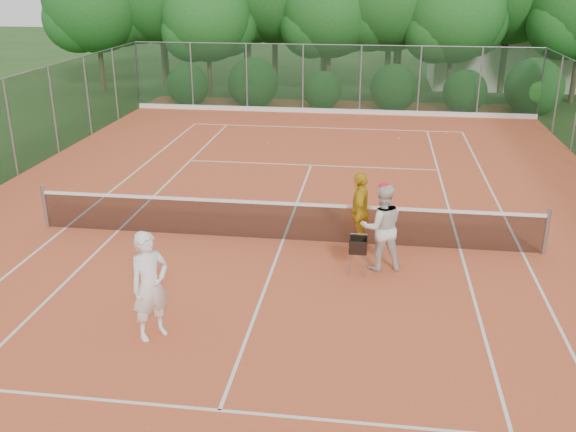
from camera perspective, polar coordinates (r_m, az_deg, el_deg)
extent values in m
plane|color=#234217|center=(15.24, -0.44, -2.23)|extent=(120.00, 120.00, 0.00)
cube|color=#CF582F|center=(15.24, -0.44, -2.19)|extent=(18.00, 36.00, 0.02)
cube|color=beige|center=(38.77, 18.68, 13.14)|extent=(8.00, 5.00, 3.00)
cylinder|color=gray|center=(16.89, -20.79, 0.78)|extent=(0.10, 0.10, 1.10)
cylinder|color=gray|center=(15.39, 22.00, -1.30)|extent=(0.10, 0.10, 1.10)
cube|color=black|center=(15.06, -0.44, -0.55)|extent=(11.87, 0.03, 0.86)
cube|color=white|center=(14.90, -0.45, 1.12)|extent=(11.87, 0.04, 0.07)
imported|color=white|center=(11.19, -12.16, -6.07)|extent=(0.82, 0.84, 1.95)
imported|color=silver|center=(13.60, 8.32, -0.98)|extent=(1.06, 0.91, 1.89)
ellipsoid|color=red|center=(13.30, 8.52, 2.64)|extent=(0.22, 0.22, 0.14)
imported|color=gold|center=(14.51, 6.41, 0.41)|extent=(0.52, 1.10, 1.83)
cylinder|color=gray|center=(13.41, 5.50, -4.39)|extent=(0.02, 0.02, 0.51)
cylinder|color=gray|center=(13.69, 6.88, -3.90)|extent=(0.02, 0.02, 0.51)
cube|color=black|center=(13.39, 6.27, -2.58)|extent=(0.35, 0.35, 0.30)
sphere|color=#B8CC2F|center=(23.93, -1.73, 6.49)|extent=(0.07, 0.07, 0.07)
sphere|color=yellow|center=(25.01, 9.84, 6.83)|extent=(0.07, 0.07, 0.07)
sphere|color=gold|center=(26.13, 14.00, 7.12)|extent=(0.07, 0.07, 0.07)
cube|color=white|center=(26.52, 3.31, 7.83)|extent=(11.03, 0.06, 0.01)
cube|color=white|center=(16.87, -19.21, -1.03)|extent=(0.06, 23.77, 0.01)
cube|color=white|center=(15.48, 20.11, -3.10)|extent=(0.06, 23.77, 0.01)
cube|color=white|center=(16.30, -14.89, -1.30)|extent=(0.06, 23.77, 0.01)
cube|color=white|center=(15.24, 15.06, -2.90)|extent=(0.06, 23.77, 0.01)
cube|color=white|center=(21.23, 2.06, 4.54)|extent=(8.23, 0.06, 0.01)
cube|color=white|center=(9.77, -6.11, -16.80)|extent=(8.23, 0.06, 0.01)
cube|color=white|center=(15.23, -0.44, -2.15)|extent=(0.06, 12.80, 0.01)
cube|color=#19381E|center=(29.29, 3.89, 12.03)|extent=(18.00, 0.02, 3.00)
cylinder|color=gray|center=(31.23, -13.20, 12.10)|extent=(0.07, 0.07, 3.00)
cylinder|color=gray|center=(30.03, 21.60, 10.88)|extent=(0.07, 0.07, 3.00)
cylinder|color=gray|center=(31.23, -13.20, 12.10)|extent=(0.07, 0.07, 3.00)
cylinder|color=gray|center=(30.03, 21.60, 10.88)|extent=(0.07, 0.07, 3.00)
cylinder|color=brown|center=(36.18, -16.33, 13.51)|extent=(0.26, 0.26, 3.75)
sphere|color=#1C521B|center=(35.97, -16.79, 17.89)|extent=(5.25, 5.25, 5.25)
cylinder|color=brown|center=(36.46, -10.96, 14.52)|extent=(0.30, 0.30, 4.40)
cylinder|color=brown|center=(33.77, -7.02, 13.23)|extent=(0.22, 0.22, 3.20)
sphere|color=#1C521B|center=(33.54, -7.20, 17.24)|extent=(4.48, 4.48, 4.48)
cylinder|color=brown|center=(35.51, -1.17, 14.80)|extent=(0.31, 0.31, 4.50)
cylinder|color=brown|center=(33.74, 3.61, 13.59)|extent=(0.24, 0.24, 3.50)
sphere|color=#1C521B|center=(33.51, 3.72, 17.99)|extent=(4.90, 4.90, 4.90)
cylinder|color=brown|center=(34.11, 8.87, 13.98)|extent=(0.28, 0.28, 4.10)
cylinder|color=brown|center=(33.14, 14.17, 12.80)|extent=(0.23, 0.23, 3.40)
sphere|color=#1C521B|center=(32.91, 14.57, 17.13)|extent=(4.76, 4.76, 4.76)
cylinder|color=brown|center=(36.15, 18.72, 13.98)|extent=(0.32, 0.32, 4.65)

